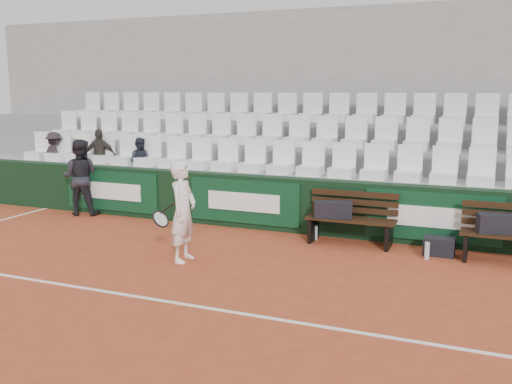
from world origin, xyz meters
name	(u,v)px	position (x,y,z in m)	size (l,w,h in m)	color
ground	(138,297)	(0.00, 0.00, 0.00)	(80.00, 80.00, 0.00)	#AA4526
court_baseline	(138,297)	(0.00, 0.00, 0.00)	(18.00, 0.06, 0.01)	white
back_barrier	(260,202)	(0.07, 3.99, 0.50)	(18.00, 0.34, 1.00)	black
grandstand_tier_front	(269,196)	(0.00, 4.62, 0.50)	(18.00, 0.95, 1.00)	#989896
grandstand_tier_mid	(285,178)	(0.00, 5.58, 0.72)	(18.00, 0.95, 1.45)	gray
grandstand_tier_back	(299,163)	(0.00, 6.53, 0.95)	(18.00, 0.95, 1.90)	gray
grandstand_rear_wall	(308,107)	(0.00, 7.15, 2.20)	(18.00, 0.30, 4.40)	gray
seat_row_front	(266,157)	(0.00, 4.45, 1.31)	(11.90, 0.44, 0.63)	white
seat_row_mid	(283,130)	(0.00, 5.40, 1.77)	(11.90, 0.44, 0.63)	white
seat_row_back	(297,107)	(0.00, 6.35, 2.21)	(11.90, 0.44, 0.63)	silver
bench_left	(350,231)	(1.91, 3.51, 0.23)	(1.50, 0.56, 0.45)	black
bench_right	(512,249)	(4.42, 3.37, 0.23)	(1.50, 0.56, 0.45)	black
sports_bag_left	(333,209)	(1.61, 3.47, 0.59)	(0.64, 0.27, 0.27)	black
sports_bag_right	(499,223)	(4.21, 3.41, 0.59)	(0.62, 0.29, 0.29)	black
sports_bag_ground	(439,246)	(3.37, 3.40, 0.14)	(0.47, 0.29, 0.29)	black
water_bottle_near	(316,233)	(1.28, 3.56, 0.13)	(0.07, 0.07, 0.26)	#ACBEC4
water_bottle_far	(427,251)	(3.22, 3.09, 0.13)	(0.08, 0.08, 0.27)	#AFBEC7
tennis_player	(183,212)	(-0.24, 1.60, 0.77)	(0.70, 0.58, 1.54)	white
ball_kid	(80,177)	(-3.85, 3.67, 0.79)	(0.77, 0.60, 1.59)	black
spectator_a	(54,136)	(-5.24, 4.50, 1.55)	(0.71, 0.41, 1.09)	black
spectator_b	(99,136)	(-3.97, 4.50, 1.59)	(0.69, 0.29, 1.18)	#2F2B26
spectator_c	(139,141)	(-2.94, 4.50, 1.52)	(0.50, 0.39, 1.04)	#1F232E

